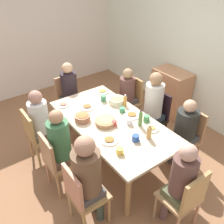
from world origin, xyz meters
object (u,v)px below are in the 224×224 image
object	(u,v)px
person_6	(185,128)
plate_4	(132,115)
chair_4	(156,115)
person_5	(41,121)
person_3	(61,144)
chair_1	(130,99)
plate_2	(102,91)
bowl_1	(105,122)
bottle_2	(125,101)
bottle_1	(140,119)
chair_7	(82,194)
cup_4	(114,123)
person_4	(153,103)
chair_5	(37,134)
plate_0	(151,128)
bowl_2	(117,100)
person_0	(70,89)
cup_5	(136,138)
dining_table	(112,125)
plate_5	(109,140)
chair_6	(187,135)
side_cabinet	(170,93)
cup_2	(120,151)
cup_0	(130,122)
chair_0	(69,97)
plate_3	(87,107)
cup_3	(103,98)
person_2	(181,180)
bottle_0	(149,132)
chair_3	(56,160)
plate_1	(63,104)
cup_1	(147,119)
person_7	(88,174)
bowl_0	(82,117)
chair_2	(185,198)
cup_6	(122,110)

from	to	relation	value
person_6	plate_4	bearing A→B (deg)	-140.82
chair_4	person_5	size ratio (longest dim) A/B	0.74
person_3	chair_1	bearing A→B (deg)	111.30
plate_2	bowl_1	xyz separation A→B (m)	(0.80, -0.49, 0.03)
bottle_2	bottle_1	bearing A→B (deg)	-16.55
chair_7	bottle_2	bearing A→B (deg)	124.00
person_3	cup_4	bearing A→B (deg)	82.01
person_4	chair_5	xyz separation A→B (m)	(-0.66, -1.70, -0.25)
plate_0	bowl_2	distance (m)	0.82
person_0	cup_5	distance (m)	1.81
bottle_2	dining_table	bearing A→B (deg)	-62.03
bottle_2	chair_5	bearing A→B (deg)	-108.94
dining_table	cup_4	xyz separation A→B (m)	(0.11, -0.04, 0.11)
plate_5	chair_6	bearing A→B (deg)	74.58
side_cabinet	person_3	bearing A→B (deg)	-79.87
person_4	plate_0	distance (m)	0.67
person_3	plate_0	xyz separation A→B (m)	(0.47, 1.12, 0.05)
person_5	cup_2	size ratio (longest dim) A/B	9.93
cup_5	bottle_1	size ratio (longest dim) A/B	0.51
dining_table	person_4	size ratio (longest dim) A/B	1.54
person_0	cup_0	bearing A→B (deg)	5.68
chair_0	chair_5	size ratio (longest dim) A/B	1.00
person_6	plate_5	xyz separation A→B (m)	(-0.33, -1.09, 0.09)
bowl_2	person_5	bearing A→B (deg)	-104.96
plate_3	cup_5	xyz separation A→B (m)	(1.04, 0.09, 0.03)
plate_5	cup_3	world-z (taller)	cup_3
person_2	cup_4	world-z (taller)	person_2
bottle_0	side_cabinet	distance (m)	1.94
person_4	plate_3	size ratio (longest dim) A/B	5.55
chair_3	cup_2	size ratio (longest dim) A/B	7.37
cup_4	plate_1	bearing A→B (deg)	-160.00
person_4	cup_1	distance (m)	0.52
person_5	person_7	world-z (taller)	person_7
cup_2	cup_5	size ratio (longest dim) A/B	0.97
plate_1	cup_0	xyz separation A→B (m)	(1.00, 0.51, 0.03)
bowl_0	chair_4	bearing A→B (deg)	78.47
bowl_2	chair_7	bearing A→B (deg)	-50.78
person_6	person_0	bearing A→B (deg)	-157.55
chair_2	cup_2	xyz separation A→B (m)	(-0.77, -0.32, 0.29)
chair_0	cup_3	bearing A→B (deg)	14.14
person_7	cup_5	world-z (taller)	person_7
cup_6	chair_5	bearing A→B (deg)	-116.16
person_6	chair_0	bearing A→B (deg)	-158.47
chair_5	bowl_2	size ratio (longest dim) A/B	3.54
person_4	bowl_0	xyz separation A→B (m)	(-0.25, -1.14, 0.05)
person_4	plate_4	bearing A→B (deg)	-82.62
chair_1	plate_5	distance (m)	1.57
person_7	cup_6	bearing A→B (deg)	125.45
plate_4	bottle_2	world-z (taller)	bottle_2
person_0	plate_5	world-z (taller)	person_0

